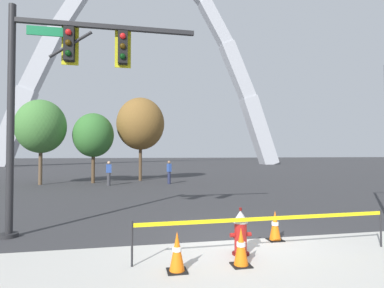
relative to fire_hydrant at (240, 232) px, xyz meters
The scene contains 13 objects.
ground_plane 1.14m from the fire_hydrant, 77.42° to the left, with size 240.00×240.00×0.00m, color #333335.
fire_hydrant is the anchor object (origin of this frame).
caution_tape_barrier 0.59m from the fire_hydrant, 20.16° to the right, with size 5.61×0.17×0.86m.
traffic_cone_by_hydrant 1.45m from the fire_hydrant, 34.50° to the left, with size 0.36×0.36×0.73m.
traffic_cone_mid_sidewalk 1.61m from the fire_hydrant, 155.11° to the right, with size 0.36×0.36×0.73m.
traffic_cone_curb_edge 0.67m from the fire_hydrant, 109.33° to the right, with size 0.36×0.36×0.73m.
traffic_signal_gantry 6.02m from the fire_hydrant, 149.76° to the left, with size 5.02×0.44×6.00m.
monument_arch 49.49m from the fire_hydrant, 89.72° to the left, with size 47.94×2.70×37.43m.
tree_far_left 18.40m from the fire_hydrant, 116.99° to the left, with size 3.27×3.27×5.72m.
tree_left_mid 17.54m from the fire_hydrant, 106.33° to the left, with size 2.83×2.83×4.95m.
tree_center_left 18.30m from the fire_hydrant, 94.90° to the left, with size 3.65×3.65×6.38m.
pedestrian_walking_left 14.99m from the fire_hydrant, 88.70° to the left, with size 0.31×0.39×1.59m.
pedestrian_standing_center 15.13m from the fire_hydrant, 104.02° to the left, with size 0.35×0.22×1.59m.
Camera 1 is at (-2.52, -7.26, 2.15)m, focal length 28.94 mm.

